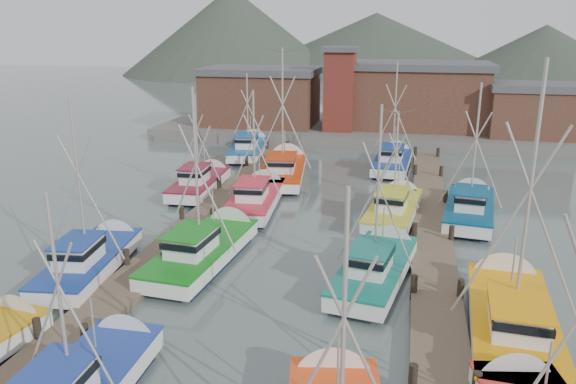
% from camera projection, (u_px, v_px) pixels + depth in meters
% --- Properties ---
extents(ground, '(260.00, 260.00, 0.00)m').
position_uv_depth(ground, '(292.00, 270.00, 28.33)').
color(ground, '#546562').
rests_on(ground, ground).
extents(dock_left, '(2.30, 46.00, 1.50)m').
position_uv_depth(dock_left, '(192.00, 228.00, 33.50)').
color(dock_left, brown).
rests_on(dock_left, ground).
extents(dock_right, '(2.30, 46.00, 1.50)m').
position_uv_depth(dock_right, '(433.00, 247.00, 30.61)').
color(dock_right, brown).
rests_on(dock_right, ground).
extents(quay, '(44.00, 16.00, 1.20)m').
position_uv_depth(quay, '(361.00, 130.00, 62.79)').
color(quay, slate).
rests_on(quay, ground).
extents(shed_left, '(12.72, 8.48, 6.20)m').
position_uv_depth(shed_left, '(261.00, 96.00, 62.12)').
color(shed_left, brown).
rests_on(shed_left, quay).
extents(shed_center, '(14.84, 9.54, 6.90)m').
position_uv_depth(shed_center, '(418.00, 94.00, 60.38)').
color(shed_center, brown).
rests_on(shed_center, quay).
extents(shed_right, '(8.48, 6.36, 5.20)m').
position_uv_depth(shed_right, '(531.00, 109.00, 55.55)').
color(shed_right, brown).
rests_on(shed_right, quay).
extents(lookout_tower, '(3.60, 3.60, 8.50)m').
position_uv_depth(lookout_tower, '(340.00, 89.00, 58.04)').
color(lookout_tower, maroon).
rests_on(lookout_tower, quay).
extents(distant_hills, '(175.00, 140.00, 42.00)m').
position_uv_depth(distant_hills, '(342.00, 73.00, 145.69)').
color(distant_hills, '#424D40').
rests_on(distant_hills, ground).
extents(boat_4, '(3.98, 9.63, 9.93)m').
position_uv_depth(boat_4, '(206.00, 248.00, 29.22)').
color(boat_4, black).
rests_on(boat_4, ground).
extents(boat_5, '(3.99, 8.96, 9.28)m').
position_uv_depth(boat_5, '(377.00, 267.00, 27.00)').
color(boat_5, black).
rests_on(boat_5, ground).
extents(boat_6, '(3.80, 8.66, 9.47)m').
position_uv_depth(boat_6, '(93.00, 259.00, 27.89)').
color(boat_6, black).
rests_on(boat_6, ground).
extents(boat_7, '(4.70, 10.09, 11.74)m').
position_uv_depth(boat_7, '(511.00, 317.00, 22.36)').
color(boat_7, black).
rests_on(boat_7, ground).
extents(boat_8, '(3.52, 9.21, 8.72)m').
position_uv_depth(boat_8, '(257.00, 198.00, 37.87)').
color(boat_8, black).
rests_on(boat_8, ground).
extents(boat_9, '(3.63, 8.85, 7.63)m').
position_uv_depth(boat_9, '(395.00, 208.00, 35.66)').
color(boat_9, black).
rests_on(boat_9, ground).
extents(boat_10, '(3.27, 8.52, 7.90)m').
position_uv_depth(boat_10, '(202.00, 182.00, 41.57)').
color(boat_10, black).
rests_on(boat_10, ground).
extents(boat_11, '(3.81, 9.16, 9.38)m').
position_uv_depth(boat_11, '(470.00, 207.00, 35.85)').
color(boat_11, black).
rests_on(boat_11, ground).
extents(boat_12, '(4.63, 10.75, 11.23)m').
position_uv_depth(boat_12, '(284.00, 170.00, 45.17)').
color(boat_12, black).
rests_on(boat_12, ground).
extents(boat_13, '(3.89, 9.13, 9.77)m').
position_uv_depth(boat_13, '(393.00, 161.00, 48.17)').
color(boat_13, black).
rests_on(boat_13, ground).
extents(boat_14, '(4.12, 9.54, 8.51)m').
position_uv_depth(boat_14, '(249.00, 148.00, 53.18)').
color(boat_14, black).
rests_on(boat_14, ground).
extents(gull_near, '(1.55, 0.62, 0.24)m').
position_uv_depth(gull_near, '(282.00, 51.00, 25.12)').
color(gull_near, gray).
rests_on(gull_near, ground).
extents(gull_far, '(1.54, 0.61, 0.24)m').
position_uv_depth(gull_far, '(398.00, 112.00, 25.51)').
color(gull_far, gray).
rests_on(gull_far, ground).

